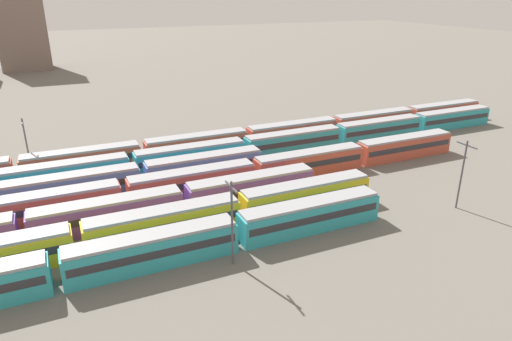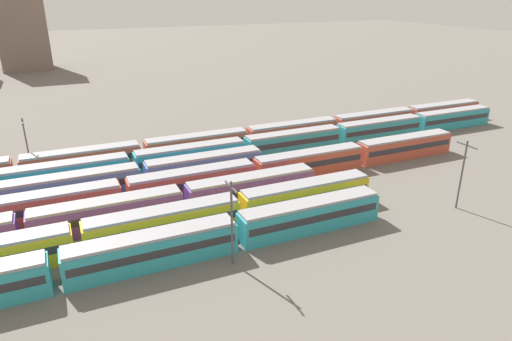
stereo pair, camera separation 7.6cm
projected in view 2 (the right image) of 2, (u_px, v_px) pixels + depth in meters
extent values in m
cube|color=teal|center=(153.00, 251.00, 47.91)|extent=(18.00, 3.00, 3.40)
cube|color=#2D2D33|center=(153.00, 248.00, 47.76)|extent=(17.20, 3.06, 0.90)
cube|color=#939399|center=(152.00, 235.00, 47.22)|extent=(17.60, 2.70, 0.35)
cube|color=teal|center=(310.00, 217.00, 55.10)|extent=(18.00, 3.00, 3.40)
cube|color=#2D2D33|center=(310.00, 214.00, 54.95)|extent=(17.20, 3.06, 0.90)
cube|color=#939399|center=(310.00, 203.00, 54.40)|extent=(17.60, 2.70, 0.35)
cube|color=yellow|center=(164.00, 225.00, 53.23)|extent=(18.00, 3.00, 3.40)
cube|color=#2D2D33|center=(164.00, 222.00, 53.08)|extent=(17.20, 3.06, 0.90)
cube|color=#939399|center=(163.00, 210.00, 52.54)|extent=(17.60, 2.70, 0.35)
cube|color=yellow|center=(305.00, 197.00, 60.42)|extent=(18.00, 3.00, 3.40)
cube|color=#2D2D33|center=(306.00, 194.00, 60.27)|extent=(17.20, 3.06, 0.90)
cube|color=#939399|center=(306.00, 184.00, 59.73)|extent=(17.60, 2.70, 0.35)
cube|color=#6B429E|center=(108.00, 215.00, 55.53)|extent=(18.00, 3.00, 3.40)
cube|color=#2D2D33|center=(108.00, 212.00, 55.37)|extent=(17.20, 3.06, 0.90)
cube|color=#939399|center=(106.00, 201.00, 54.83)|extent=(17.60, 2.70, 0.35)
cube|color=#6B429E|center=(251.00, 189.00, 62.71)|extent=(18.00, 3.00, 3.40)
cube|color=#2D2D33|center=(251.00, 186.00, 62.56)|extent=(17.20, 3.06, 0.90)
cube|color=#939399|center=(251.00, 176.00, 62.02)|extent=(17.60, 2.70, 0.35)
cube|color=#BC4C38|center=(47.00, 208.00, 57.38)|extent=(18.00, 3.00, 3.40)
cube|color=#2D2D33|center=(47.00, 205.00, 57.23)|extent=(17.20, 3.06, 0.90)
cube|color=#939399|center=(45.00, 194.00, 56.69)|extent=(17.60, 2.70, 0.35)
cube|color=#BC4C38|center=(193.00, 183.00, 64.57)|extent=(18.00, 3.00, 3.40)
cube|color=#2D2D33|center=(193.00, 181.00, 64.42)|extent=(17.20, 3.06, 0.90)
cube|color=#939399|center=(192.00, 171.00, 63.87)|extent=(17.60, 2.70, 0.35)
cube|color=#BC4C38|center=(309.00, 164.00, 71.75)|extent=(18.00, 3.00, 3.40)
cube|color=#2D2D33|center=(309.00, 161.00, 71.60)|extent=(17.20, 3.06, 0.90)
cube|color=#939399|center=(310.00, 152.00, 71.06)|extent=(17.60, 2.70, 0.35)
cube|color=#BC4C38|center=(404.00, 148.00, 78.94)|extent=(18.00, 3.00, 3.40)
cube|color=#2D2D33|center=(404.00, 145.00, 78.79)|extent=(17.20, 3.06, 0.90)
cube|color=#939399|center=(406.00, 137.00, 78.25)|extent=(17.60, 2.70, 0.35)
cube|color=#4C70BC|center=(73.00, 188.00, 63.09)|extent=(18.00, 3.00, 3.40)
cube|color=#2D2D33|center=(73.00, 185.00, 62.94)|extent=(17.20, 3.06, 0.90)
cube|color=#939399|center=(71.00, 175.00, 62.40)|extent=(17.60, 2.70, 0.35)
cube|color=#4C70BC|center=(204.00, 167.00, 70.28)|extent=(18.00, 3.00, 3.40)
cube|color=#2D2D33|center=(204.00, 165.00, 70.13)|extent=(17.20, 3.06, 0.90)
cube|color=#939399|center=(204.00, 156.00, 69.58)|extent=(17.60, 2.70, 0.35)
cube|color=teal|center=(66.00, 175.00, 67.26)|extent=(18.00, 3.00, 3.40)
cube|color=#2D2D33|center=(66.00, 173.00, 67.11)|extent=(17.20, 3.06, 0.90)
cube|color=#939399|center=(64.00, 164.00, 66.57)|extent=(17.60, 2.70, 0.35)
cube|color=teal|center=(191.00, 157.00, 74.45)|extent=(18.00, 3.00, 3.40)
cube|color=#2D2D33|center=(191.00, 155.00, 74.30)|extent=(17.20, 3.06, 0.90)
cube|color=#939399|center=(190.00, 146.00, 73.76)|extent=(17.60, 2.70, 0.35)
cube|color=teal|center=(293.00, 142.00, 81.64)|extent=(18.00, 3.00, 3.40)
cube|color=#2D2D33|center=(293.00, 140.00, 81.48)|extent=(17.20, 3.06, 0.90)
cube|color=#939399|center=(293.00, 132.00, 80.94)|extent=(17.60, 2.70, 0.35)
cube|color=teal|center=(379.00, 130.00, 88.82)|extent=(18.00, 3.00, 3.40)
cube|color=#2D2D33|center=(379.00, 128.00, 88.67)|extent=(17.20, 3.06, 0.90)
cube|color=#939399|center=(380.00, 121.00, 88.13)|extent=(17.60, 2.70, 0.35)
cube|color=teal|center=(452.00, 119.00, 96.01)|extent=(18.00, 3.00, 3.40)
cube|color=#2D2D33|center=(452.00, 117.00, 95.86)|extent=(17.20, 3.06, 0.90)
cube|color=#939399|center=(453.00, 111.00, 95.31)|extent=(17.60, 2.70, 0.35)
cube|color=#BC4C38|center=(83.00, 161.00, 72.69)|extent=(18.00, 3.00, 3.40)
cube|color=#2D2D33|center=(82.00, 159.00, 72.54)|extent=(17.20, 3.06, 0.90)
cube|color=#939399|center=(81.00, 150.00, 72.00)|extent=(17.60, 2.70, 0.35)
cube|color=#BC4C38|center=(197.00, 146.00, 79.88)|extent=(18.00, 3.00, 3.40)
cube|color=#2D2D33|center=(197.00, 144.00, 79.73)|extent=(17.20, 3.06, 0.90)
cube|color=#939399|center=(196.00, 136.00, 79.18)|extent=(17.60, 2.70, 0.35)
cube|color=#BC4C38|center=(292.00, 133.00, 87.06)|extent=(18.00, 3.00, 3.40)
cube|color=#2D2D33|center=(293.00, 131.00, 86.91)|extent=(17.20, 3.06, 0.90)
cube|color=#939399|center=(293.00, 123.00, 86.37)|extent=(17.60, 2.70, 0.35)
cube|color=#BC4C38|center=(373.00, 122.00, 94.25)|extent=(18.00, 3.00, 3.40)
cube|color=#2D2D33|center=(374.00, 120.00, 94.10)|extent=(17.20, 3.06, 0.90)
cube|color=#939399|center=(374.00, 113.00, 93.56)|extent=(17.60, 2.70, 0.35)
cube|color=#BC4C38|center=(443.00, 112.00, 101.44)|extent=(18.00, 3.00, 3.40)
cube|color=#2D2D33|center=(443.00, 111.00, 101.29)|extent=(17.20, 3.06, 0.90)
cube|color=#939399|center=(444.00, 104.00, 100.74)|extent=(17.60, 2.70, 0.35)
cylinder|color=#4C4C51|center=(462.00, 175.00, 59.45)|extent=(0.24, 0.24, 9.38)
cube|color=#47474C|center=(467.00, 145.00, 57.93)|extent=(0.16, 3.20, 0.16)
cylinder|color=#4C4C51|center=(27.00, 146.00, 71.14)|extent=(0.24, 0.24, 8.95)
cube|color=#47474C|center=(22.00, 122.00, 69.70)|extent=(0.16, 3.20, 0.16)
cylinder|color=#4C4C51|center=(232.00, 224.00, 47.04)|extent=(0.24, 0.24, 9.51)
cube|color=#47474C|center=(231.00, 187.00, 45.50)|extent=(0.16, 3.20, 0.16)
cube|color=#7A665B|center=(22.00, 25.00, 160.16)|extent=(16.27, 12.42, 30.38)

